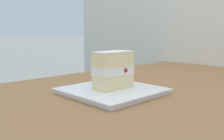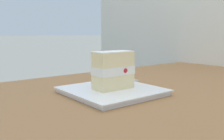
{
  "view_description": "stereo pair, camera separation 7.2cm",
  "coord_description": "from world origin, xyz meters",
  "px_view_note": "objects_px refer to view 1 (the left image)",
  "views": [
    {
      "loc": [
        -0.71,
        -0.43,
        0.87
      ],
      "look_at": [
        -0.22,
        0.09,
        0.76
      ],
      "focal_mm": 40.35,
      "sensor_mm": 36.0,
      "label": 1
    },
    {
      "loc": [
        -0.66,
        -0.47,
        0.87
      ],
      "look_at": [
        -0.22,
        0.09,
        0.76
      ],
      "focal_mm": 40.35,
      "sensor_mm": 36.0,
      "label": 2
    }
  ],
  "objects_px": {
    "dessert_fork": "(117,78)",
    "cake_slice": "(113,70)",
    "patio_table": "(178,111)",
    "dessert_plate": "(112,91)"
  },
  "relations": [
    {
      "from": "cake_slice",
      "to": "dessert_fork",
      "type": "relative_size",
      "value": 0.68
    },
    {
      "from": "patio_table",
      "to": "cake_slice",
      "type": "relative_size",
      "value": 13.53
    },
    {
      "from": "dessert_plate",
      "to": "cake_slice",
      "type": "xyz_separation_m",
      "value": [
        0.0,
        -0.0,
        0.06
      ]
    },
    {
      "from": "cake_slice",
      "to": "patio_table",
      "type": "bearing_deg",
      "value": -21.23
    },
    {
      "from": "patio_table",
      "to": "cake_slice",
      "type": "bearing_deg",
      "value": 158.77
    },
    {
      "from": "patio_table",
      "to": "dessert_plate",
      "type": "height_order",
      "value": "dessert_plate"
    },
    {
      "from": "patio_table",
      "to": "cake_slice",
      "type": "distance_m",
      "value": 0.28
    },
    {
      "from": "dessert_plate",
      "to": "cake_slice",
      "type": "distance_m",
      "value": 0.06
    },
    {
      "from": "dessert_fork",
      "to": "cake_slice",
      "type": "bearing_deg",
      "value": -138.19
    },
    {
      "from": "patio_table",
      "to": "dessert_fork",
      "type": "relative_size",
      "value": 9.23
    }
  ]
}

